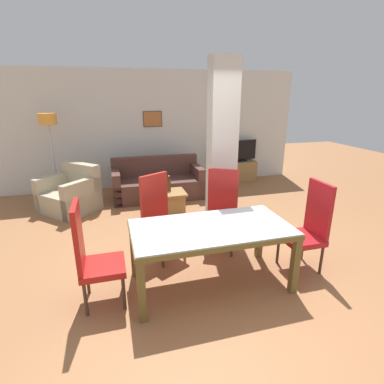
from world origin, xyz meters
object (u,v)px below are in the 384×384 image
at_px(dining_chair_head_left, 92,254).
at_px(dining_chair_far_left, 160,216).
at_px(dining_chair_far_right, 222,209).
at_px(floor_lamp, 49,127).
at_px(armchair, 71,195).
at_px(sofa, 158,184).
at_px(dining_table, 211,238).
at_px(tv_stand, 238,171).
at_px(coffee_table, 165,203).
at_px(dining_chair_head_right, 309,226).
at_px(tv_screen, 239,151).
at_px(bottle, 169,185).

bearing_deg(dining_chair_head_left, dining_chair_far_left, 134.35).
bearing_deg(dining_chair_far_right, floor_lamp, -19.73).
height_order(dining_chair_far_right, armchair, dining_chair_far_right).
distance_m(dining_chair_head_left, sofa, 3.54).
distance_m(sofa, floor_lamp, 2.46).
bearing_deg(armchair, dining_table, 166.86).
bearing_deg(armchair, tv_stand, -120.13).
distance_m(dining_chair_head_left, coffee_table, 2.60).
xyz_separation_m(dining_table, dining_chair_head_right, (1.31, 0.00, -0.01)).
bearing_deg(tv_screen, dining_chair_far_right, 51.05).
distance_m(sofa, tv_stand, 2.31).
xyz_separation_m(dining_chair_far_left, tv_screen, (2.57, 3.17, 0.18)).
distance_m(sofa, tv_screen, 2.35).
height_order(dining_chair_far_left, dining_chair_far_right, same).
height_order(sofa, bottle, sofa).
relative_size(tv_stand, floor_lamp, 0.50).
xyz_separation_m(dining_chair_far_right, bottle, (-0.46, 1.54, -0.05)).
height_order(dining_table, armchair, armchair).
distance_m(dining_chair_head_left, bottle, 2.71).
bearing_deg(dining_table, dining_chair_head_right, 0.00).
xyz_separation_m(armchair, coffee_table, (1.72, -0.70, -0.08)).
xyz_separation_m(dining_chair_head_right, dining_chair_far_left, (-1.76, 0.83, 0.00)).
bearing_deg(tv_screen, armchair, 3.40).
distance_m(armchair, bottle, 1.93).
relative_size(dining_chair_far_left, dining_chair_head_left, 1.00).
relative_size(dining_chair_head_right, tv_screen, 1.13).
bearing_deg(dining_chair_head_left, dining_chair_far_right, 115.67).
xyz_separation_m(dining_chair_head_right, floor_lamp, (-3.48, 3.75, 0.93)).
height_order(dining_chair_head_left, armchair, dining_chair_head_left).
height_order(dining_chair_far_right, floor_lamp, floor_lamp).
xyz_separation_m(armchair, floor_lamp, (-0.34, 0.77, 1.22)).
relative_size(dining_chair_head_right, coffee_table, 1.55).
relative_size(dining_chair_head_right, sofa, 0.61).
relative_size(tv_stand, tv_screen, 0.88).
bearing_deg(floor_lamp, tv_stand, 3.38).
bearing_deg(dining_chair_head_right, tv_stand, -11.43).
bearing_deg(bottle, dining_chair_head_right, -61.05).
height_order(bottle, tv_stand, bottle).
bearing_deg(coffee_table, dining_chair_head_left, -117.73).
xyz_separation_m(dining_chair_far_right, tv_stand, (1.66, 3.16, -0.33)).
relative_size(dining_chair_far_right, bottle, 4.04).
relative_size(dining_chair_far_right, floor_lamp, 0.64).
bearing_deg(bottle, dining_table, -89.71).
relative_size(dining_chair_far_right, sofa, 0.61).
height_order(dining_chair_far_left, floor_lamp, floor_lamp).
relative_size(armchair, bottle, 4.36).
height_order(dining_chair_head_left, floor_lamp, floor_lamp).
bearing_deg(dining_table, floor_lamp, 120.07).
height_order(dining_chair_head_right, coffee_table, dining_chair_head_right).
xyz_separation_m(bottle, tv_screen, (2.13, 1.62, 0.23)).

